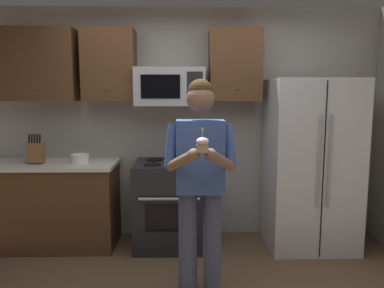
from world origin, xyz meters
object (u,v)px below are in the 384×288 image
at_px(microwave, 170,87).
at_px(bowl_large_white, 80,158).
at_px(oven_range, 170,204).
at_px(knife_block, 36,153).
at_px(refrigerator, 310,164).
at_px(person, 200,176).
at_px(cupcake, 202,145).

distance_m(microwave, bowl_large_white, 1.23).
xyz_separation_m(oven_range, microwave, (0.00, 0.12, 1.26)).
xyz_separation_m(knife_block, bowl_large_white, (0.44, 0.04, -0.07)).
xyz_separation_m(microwave, refrigerator, (1.50, -0.16, -0.82)).
bearing_deg(refrigerator, person, -141.92).
xyz_separation_m(oven_range, knife_block, (-1.41, -0.03, 0.57)).
relative_size(refrigerator, knife_block, 5.63).
bearing_deg(microwave, knife_block, -173.95).
distance_m(refrigerator, person, 1.56).
relative_size(microwave, refrigerator, 0.41).
height_order(refrigerator, knife_block, refrigerator).
distance_m(knife_block, person, 1.94).
distance_m(bowl_large_white, cupcake, 1.85).
bearing_deg(person, knife_block, 150.10).
bearing_deg(microwave, refrigerator, -6.03).
relative_size(microwave, knife_block, 2.31).
bearing_deg(oven_range, bowl_large_white, 179.58).
bearing_deg(refrigerator, oven_range, 178.50).
xyz_separation_m(microwave, bowl_large_white, (-0.96, -0.11, -0.75)).
relative_size(refrigerator, bowl_large_white, 9.13).
bearing_deg(bowl_large_white, knife_block, -175.28).
bearing_deg(bowl_large_white, person, -39.00).
distance_m(microwave, refrigerator, 1.72).
xyz_separation_m(oven_range, cupcake, (0.28, -1.33, 0.83)).
bearing_deg(bowl_large_white, microwave, 6.66).
distance_m(oven_range, cupcake, 1.59).
height_order(knife_block, person, person).
xyz_separation_m(oven_range, refrigerator, (1.50, -0.04, 0.44)).
bearing_deg(knife_block, refrigerator, -0.19).
distance_m(refrigerator, knife_block, 2.91).
height_order(oven_range, cupcake, cupcake).
bearing_deg(cupcake, refrigerator, 46.47).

